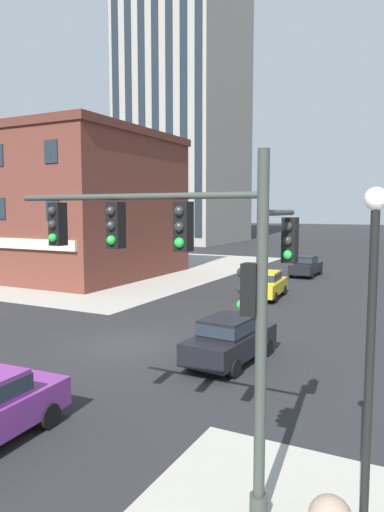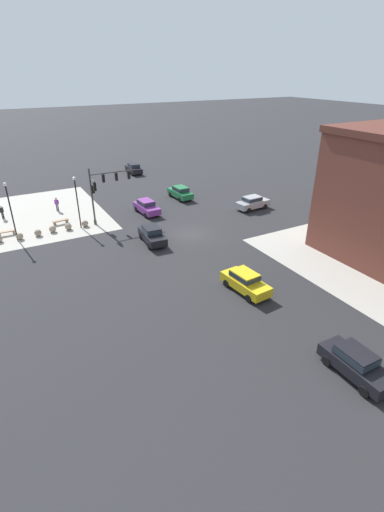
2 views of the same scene
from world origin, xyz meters
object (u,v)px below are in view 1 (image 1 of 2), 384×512
Objects in this scene: traffic_signal_main at (203,280)px; car_main_northbound_far at (266,283)px; car_cross_westbound at (306,265)px; car_main_southbound_near at (230,338)px; street_lamp_corner_near at (371,329)px.

traffic_signal_main is 20.94m from car_main_northbound_far.
traffic_signal_main reaches higher than car_cross_westbound.
street_lamp_corner_near is at bearing -53.88° from car_main_southbound_near.
car_cross_westbound is at bearing 90.51° from car_main_northbound_far.
traffic_signal_main reaches higher than car_main_southbound_near.
car_cross_westbound is (-2.82, 23.04, 0.00)m from car_main_southbound_near.
car_main_northbound_far is (-5.29, 19.99, -3.31)m from traffic_signal_main.
street_lamp_corner_near reaches higher than car_cross_westbound.
car_main_southbound_near is at bearing -77.61° from car_main_northbound_far.
car_main_northbound_far is (-8.21, 19.92, -2.72)m from street_lamp_corner_near.
car_main_southbound_near is at bearing 108.69° from traffic_signal_main.
traffic_signal_main reaches higher than street_lamp_corner_near.
car_main_southbound_near is (-5.49, 7.53, -2.72)m from street_lamp_corner_near.
street_lamp_corner_near is 21.71m from car_main_northbound_far.
car_main_southbound_near is (-2.57, 7.60, -3.31)m from traffic_signal_main.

